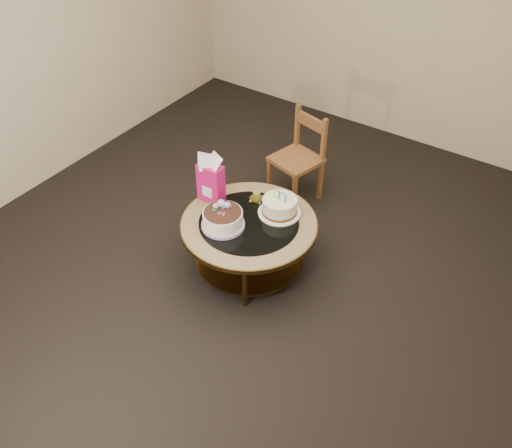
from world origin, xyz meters
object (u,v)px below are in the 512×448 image
Objects in this scene: dining_chair at (299,157)px; cream_cake at (280,206)px; decorated_cake at (223,220)px; coffee_table at (249,230)px; gift_bag at (211,178)px.

cream_cake is at bearing -54.36° from dining_chair.
cream_cake reaches higher than decorated_cake.
dining_chair is (-0.04, 1.15, -0.11)m from decorated_cake.
decorated_cake is 0.98× the size of cream_cake.
coffee_table is 0.24m from decorated_cake.
decorated_cake is at bearing -39.26° from gift_bag.
cream_cake is 0.82× the size of gift_bag.
cream_cake is 0.86m from dining_chair.
gift_bag reaches higher than dining_chair.
decorated_cake is 0.37m from gift_bag.
gift_bag is at bearing -154.66° from cream_cake.
cream_cake is at bearing 53.76° from decorated_cake.
gift_bag is at bearing -88.60° from dining_chair.
coffee_table is 1.27× the size of dining_chair.
cream_cake is (0.26, 0.35, 0.00)m from decorated_cake.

